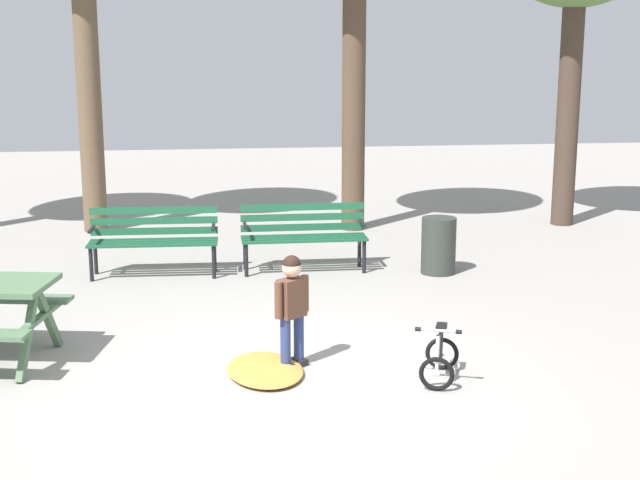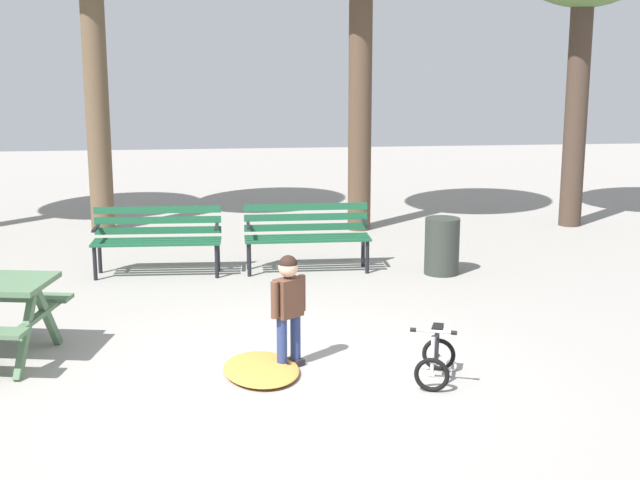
{
  "view_description": "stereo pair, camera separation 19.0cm",
  "coord_description": "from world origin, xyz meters",
  "views": [
    {
      "loc": [
        -0.55,
        -7.24,
        2.86
      ],
      "look_at": [
        0.67,
        1.87,
        0.85
      ],
      "focal_mm": 50.33,
      "sensor_mm": 36.0,
      "label": 1
    },
    {
      "loc": [
        -0.36,
        -7.26,
        2.86
      ],
      "look_at": [
        0.67,
        1.87,
        0.85
      ],
      "focal_mm": 50.33,
      "sensor_mm": 36.0,
      "label": 2
    }
  ],
  "objects": [
    {
      "name": "kids_bicycle",
      "position": [
        1.46,
        -0.07,
        0.2
      ],
      "size": [
        0.51,
        0.63,
        0.54
      ],
      "color": "black",
      "rests_on": "ground"
    },
    {
      "name": "trash_bin",
      "position": [
        2.42,
        3.57,
        0.36
      ],
      "size": [
        0.44,
        0.44,
        0.72
      ],
      "primitive_type": "cylinder",
      "color": "#2D332D",
      "rests_on": "ground"
    },
    {
      "name": "park_bench_far_left",
      "position": [
        -1.16,
        3.96,
        0.51
      ],
      "size": [
        1.62,
        0.52,
        0.85
      ],
      "color": "#195133",
      "rests_on": "ground"
    },
    {
      "name": "park_bench_left",
      "position": [
        0.74,
        3.96,
        0.51
      ],
      "size": [
        1.6,
        0.47,
        0.85
      ],
      "color": "#195133",
      "rests_on": "ground"
    },
    {
      "name": "child_standing",
      "position": [
        0.23,
        0.41,
        0.61
      ],
      "size": [
        0.33,
        0.28,
        1.04
      ],
      "color": "navy",
      "rests_on": "ground"
    },
    {
      "name": "ground",
      "position": [
        0.0,
        0.0,
        0.0
      ],
      "size": [
        36.0,
        36.0,
        0.0
      ],
      "primitive_type": "plane",
      "color": "gray"
    },
    {
      "name": "leaf_pile",
      "position": [
        -0.03,
        0.29,
        0.04
      ],
      "size": [
        0.76,
        1.02,
        0.07
      ],
      "primitive_type": "ellipsoid",
      "rotation": [
        0.0,
        0.0,
        1.67
      ],
      "color": "#C68438",
      "rests_on": "ground"
    }
  ]
}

